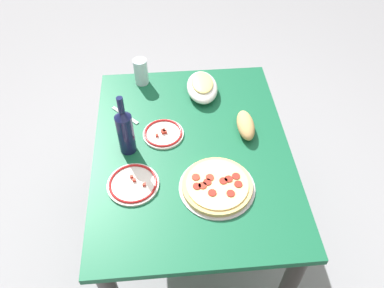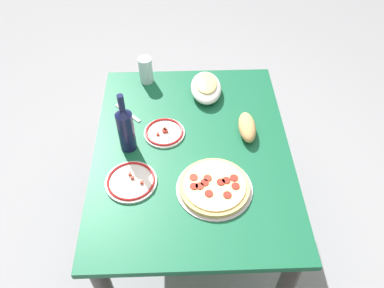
{
  "view_description": "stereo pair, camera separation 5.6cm",
  "coord_description": "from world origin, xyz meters",
  "px_view_note": "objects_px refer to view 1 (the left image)",
  "views": [
    {
      "loc": [
        -1.11,
        0.09,
        2.0
      ],
      "look_at": [
        0.0,
        0.0,
        0.78
      ],
      "focal_mm": 36.0,
      "sensor_mm": 36.0,
      "label": 1
    },
    {
      "loc": [
        -1.11,
        0.04,
        2.0
      ],
      "look_at": [
        0.0,
        0.0,
        0.78
      ],
      "focal_mm": 36.0,
      "sensor_mm": 36.0,
      "label": 2
    }
  ],
  "objects_px": {
    "side_plate_near": "(163,133)",
    "side_plate_far": "(133,184)",
    "dining_table": "(192,169)",
    "bread_loaf": "(246,125)",
    "wine_bottle": "(125,130)",
    "water_glass": "(141,72)",
    "baked_pasta_dish": "(202,86)",
    "pepperoni_pizza": "(217,186)"
  },
  "relations": [
    {
      "from": "side_plate_near",
      "to": "side_plate_far",
      "type": "height_order",
      "value": "same"
    },
    {
      "from": "dining_table",
      "to": "bread_loaf",
      "type": "distance_m",
      "value": 0.32
    },
    {
      "from": "dining_table",
      "to": "side_plate_near",
      "type": "bearing_deg",
      "value": 52.19
    },
    {
      "from": "wine_bottle",
      "to": "water_glass",
      "type": "bearing_deg",
      "value": -7.16
    },
    {
      "from": "bread_loaf",
      "to": "wine_bottle",
      "type": "bearing_deg",
      "value": 97.59
    },
    {
      "from": "baked_pasta_dish",
      "to": "wine_bottle",
      "type": "height_order",
      "value": "wine_bottle"
    },
    {
      "from": "dining_table",
      "to": "wine_bottle",
      "type": "relative_size",
      "value": 3.79
    },
    {
      "from": "wine_bottle",
      "to": "bread_loaf",
      "type": "distance_m",
      "value": 0.53
    },
    {
      "from": "dining_table",
      "to": "wine_bottle",
      "type": "distance_m",
      "value": 0.38
    },
    {
      "from": "baked_pasta_dish",
      "to": "wine_bottle",
      "type": "distance_m",
      "value": 0.5
    },
    {
      "from": "pepperoni_pizza",
      "to": "baked_pasta_dish",
      "type": "distance_m",
      "value": 0.59
    },
    {
      "from": "wine_bottle",
      "to": "bread_loaf",
      "type": "xyz_separation_m",
      "value": [
        0.07,
        -0.52,
        -0.08
      ]
    },
    {
      "from": "pepperoni_pizza",
      "to": "dining_table",
      "type": "bearing_deg",
      "value": 20.51
    },
    {
      "from": "baked_pasta_dish",
      "to": "side_plate_far",
      "type": "relative_size",
      "value": 1.15
    },
    {
      "from": "pepperoni_pizza",
      "to": "wine_bottle",
      "type": "relative_size",
      "value": 1.04
    },
    {
      "from": "pepperoni_pizza",
      "to": "bread_loaf",
      "type": "distance_m",
      "value": 0.35
    },
    {
      "from": "wine_bottle",
      "to": "bread_loaf",
      "type": "height_order",
      "value": "wine_bottle"
    },
    {
      "from": "baked_pasta_dish",
      "to": "side_plate_near",
      "type": "height_order",
      "value": "baked_pasta_dish"
    },
    {
      "from": "bread_loaf",
      "to": "baked_pasta_dish",
      "type": "bearing_deg",
      "value": 30.82
    },
    {
      "from": "side_plate_near",
      "to": "side_plate_far",
      "type": "xyz_separation_m",
      "value": [
        -0.27,
        0.13,
        -0.0
      ]
    },
    {
      "from": "pepperoni_pizza",
      "to": "side_plate_near",
      "type": "distance_m",
      "value": 0.37
    },
    {
      "from": "water_glass",
      "to": "side_plate_near",
      "type": "bearing_deg",
      "value": -165.99
    },
    {
      "from": "baked_pasta_dish",
      "to": "side_plate_far",
      "type": "distance_m",
      "value": 0.64
    },
    {
      "from": "dining_table",
      "to": "side_plate_far",
      "type": "xyz_separation_m",
      "value": [
        -0.17,
        0.25,
        0.15
      ]
    },
    {
      "from": "water_glass",
      "to": "side_plate_near",
      "type": "distance_m",
      "value": 0.4
    },
    {
      "from": "dining_table",
      "to": "water_glass",
      "type": "relative_size",
      "value": 8.18
    },
    {
      "from": "side_plate_near",
      "to": "side_plate_far",
      "type": "distance_m",
      "value": 0.3
    },
    {
      "from": "wine_bottle",
      "to": "water_glass",
      "type": "distance_m",
      "value": 0.46
    },
    {
      "from": "pepperoni_pizza",
      "to": "side_plate_far",
      "type": "xyz_separation_m",
      "value": [
        0.04,
        0.33,
        -0.01
      ]
    },
    {
      "from": "pepperoni_pizza",
      "to": "side_plate_near",
      "type": "bearing_deg",
      "value": 33.05
    },
    {
      "from": "bread_loaf",
      "to": "side_plate_far",
      "type": "bearing_deg",
      "value": 117.82
    },
    {
      "from": "side_plate_far",
      "to": "bread_loaf",
      "type": "xyz_separation_m",
      "value": [
        0.26,
        -0.5,
        0.03
      ]
    },
    {
      "from": "baked_pasta_dish",
      "to": "side_plate_far",
      "type": "height_order",
      "value": "baked_pasta_dish"
    },
    {
      "from": "pepperoni_pizza",
      "to": "baked_pasta_dish",
      "type": "xyz_separation_m",
      "value": [
        0.59,
        -0.0,
        0.03
      ]
    },
    {
      "from": "pepperoni_pizza",
      "to": "baked_pasta_dish",
      "type": "bearing_deg",
      "value": -0.06
    },
    {
      "from": "pepperoni_pizza",
      "to": "baked_pasta_dish",
      "type": "relative_size",
      "value": 1.27
    },
    {
      "from": "dining_table",
      "to": "baked_pasta_dish",
      "type": "distance_m",
      "value": 0.42
    },
    {
      "from": "wine_bottle",
      "to": "side_plate_far",
      "type": "distance_m",
      "value": 0.22
    },
    {
      "from": "pepperoni_pizza",
      "to": "bread_loaf",
      "type": "height_order",
      "value": "bread_loaf"
    },
    {
      "from": "side_plate_far",
      "to": "bread_loaf",
      "type": "bearing_deg",
      "value": -62.18
    },
    {
      "from": "side_plate_near",
      "to": "water_glass",
      "type": "bearing_deg",
      "value": 14.01
    },
    {
      "from": "pepperoni_pizza",
      "to": "water_glass",
      "type": "distance_m",
      "value": 0.76
    }
  ]
}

